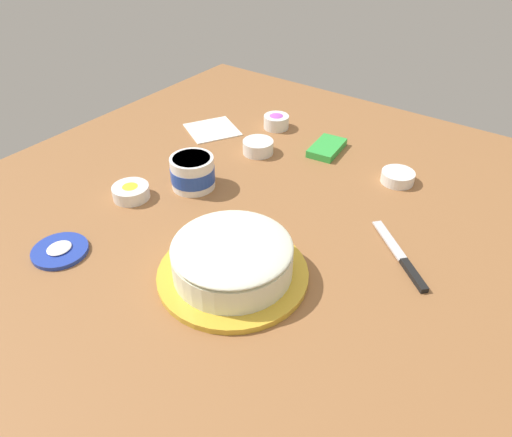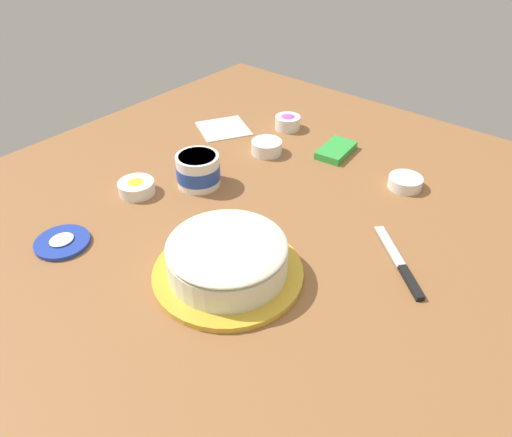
% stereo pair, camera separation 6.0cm
% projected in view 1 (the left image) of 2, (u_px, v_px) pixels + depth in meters
% --- Properties ---
extents(ground_plane, '(1.54, 1.54, 0.00)m').
position_uv_depth(ground_plane, '(266.00, 210.00, 1.20)').
color(ground_plane, '#936038').
extents(frosted_cake, '(0.31, 0.31, 0.10)m').
position_uv_depth(frosted_cake, '(232.00, 260.00, 0.98)').
color(frosted_cake, gold).
rests_on(frosted_cake, ground_plane).
extents(frosting_tub, '(0.12, 0.12, 0.09)m').
position_uv_depth(frosting_tub, '(193.00, 172.00, 1.26)').
color(frosting_tub, white).
rests_on(frosting_tub, ground_plane).
extents(frosting_tub_lid, '(0.12, 0.12, 0.02)m').
position_uv_depth(frosting_tub_lid, '(60.00, 250.00, 1.06)').
color(frosting_tub_lid, '#233DAD').
rests_on(frosting_tub_lid, ground_plane).
extents(spreading_knife, '(0.17, 0.19, 0.01)m').
position_uv_depth(spreading_knife, '(403.00, 260.00, 1.04)').
color(spreading_knife, silver).
rests_on(spreading_knife, ground_plane).
extents(sprinkle_bowl_blue, '(0.09, 0.09, 0.03)m').
position_uv_depth(sprinkle_bowl_blue, '(398.00, 177.00, 1.29)').
color(sprinkle_bowl_blue, white).
rests_on(sprinkle_bowl_blue, ground_plane).
extents(sprinkle_bowl_yellow, '(0.09, 0.09, 0.04)m').
position_uv_depth(sprinkle_bowl_yellow, '(131.00, 191.00, 1.23)').
color(sprinkle_bowl_yellow, white).
rests_on(sprinkle_bowl_yellow, ground_plane).
extents(sprinkle_bowl_orange, '(0.09, 0.09, 0.04)m').
position_uv_depth(sprinkle_bowl_orange, '(258.00, 147.00, 1.42)').
color(sprinkle_bowl_orange, white).
rests_on(sprinkle_bowl_orange, ground_plane).
extents(sprinkle_bowl_rainbow, '(0.08, 0.08, 0.05)m').
position_uv_depth(sprinkle_bowl_rainbow, '(276.00, 121.00, 1.55)').
color(sprinkle_bowl_rainbow, white).
rests_on(sprinkle_bowl_rainbow, ground_plane).
extents(candy_box_lower, '(0.14, 0.09, 0.02)m').
position_uv_depth(candy_box_lower, '(327.00, 148.00, 1.43)').
color(candy_box_lower, green).
rests_on(candy_box_lower, ground_plane).
extents(paper_napkin, '(0.20, 0.20, 0.01)m').
position_uv_depth(paper_napkin, '(212.00, 129.00, 1.55)').
color(paper_napkin, white).
rests_on(paper_napkin, ground_plane).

